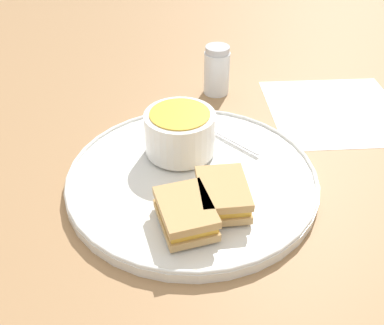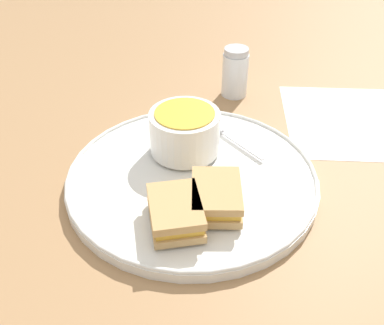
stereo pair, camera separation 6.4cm
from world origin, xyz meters
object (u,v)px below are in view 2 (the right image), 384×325
Objects in this scene: spoon at (221,130)px; salt_shaker at (235,72)px; sandwich_half_far at (216,197)px; sandwich_half_near at (176,212)px; soup_bowl at (185,131)px.

spoon is 0.17m from salt_shaker.
salt_shaker is at bearing 176.38° from sandwich_half_far.
sandwich_half_near is 0.38m from salt_shaker.
soup_bowl reaches higher than spoon.
sandwich_half_far is at bearing -3.62° from salt_shaker.
sandwich_half_near and sandwich_half_far have the same top height.
soup_bowl is 0.16m from sandwich_half_near.
soup_bowl is at bearing -178.81° from sandwich_half_near.
soup_bowl is at bearing -18.99° from salt_shaker.
sandwich_half_far is at bearing 23.08° from soup_bowl.
sandwich_half_far reaches higher than spoon.
soup_bowl is 1.07× the size of sandwich_half_near.
soup_bowl is 0.23m from salt_shaker.
salt_shaker reaches higher than sandwich_half_far.
sandwich_half_far is at bearing 124.09° from sandwich_half_near.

